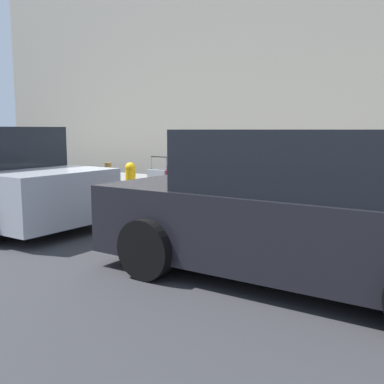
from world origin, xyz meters
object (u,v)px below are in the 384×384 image
at_px(fire_hydrant, 131,181).
at_px(suitcase_black_3, 224,195).
at_px(suitcase_navy_0, 305,201).
at_px(bollard_post, 108,181).
at_px(parked_car_charcoal_0, 300,210).
at_px(suitcase_red_1, 276,200).
at_px(suitcase_teal_2, 250,196).
at_px(suitcase_olive_4, 199,188).
at_px(suitcase_maroon_5, 181,185).
at_px(suitcase_silver_6, 159,186).

bearing_deg(fire_hydrant, suitcase_black_3, -178.40).
relative_size(suitcase_navy_0, bollard_post, 1.23).
relative_size(suitcase_navy_0, parked_car_charcoal_0, 0.22).
xyz_separation_m(suitcase_red_1, suitcase_teal_2, (0.50, -0.07, 0.01)).
relative_size(fire_hydrant, parked_car_charcoal_0, 0.18).
distance_m(suitcase_navy_0, suitcase_olive_4, 1.95).
xyz_separation_m(suitcase_navy_0, fire_hydrant, (3.58, -0.03, 0.10)).
relative_size(suitcase_teal_2, fire_hydrant, 1.17).
relative_size(suitcase_navy_0, suitcase_red_1, 1.49).
bearing_deg(suitcase_maroon_5, suitcase_teal_2, 178.49).
relative_size(suitcase_red_1, suitcase_olive_4, 0.59).
xyz_separation_m(suitcase_silver_6, parked_car_charcoal_0, (-3.65, 2.45, 0.26)).
relative_size(suitcase_navy_0, suitcase_maroon_5, 1.14).
bearing_deg(suitcase_maroon_5, suitcase_red_1, 176.86).
distance_m(suitcase_navy_0, suitcase_silver_6, 2.92).
distance_m(suitcase_black_3, bollard_post, 2.56).
relative_size(suitcase_maroon_5, parked_car_charcoal_0, 0.19).
height_order(suitcase_teal_2, suitcase_silver_6, suitcase_silver_6).
height_order(suitcase_red_1, suitcase_black_3, suitcase_black_3).
distance_m(suitcase_red_1, suitcase_black_3, 1.01).
height_order(suitcase_maroon_5, parked_car_charcoal_0, parked_car_charcoal_0).
bearing_deg(suitcase_black_3, bollard_post, 4.67).
height_order(suitcase_navy_0, suitcase_silver_6, suitcase_navy_0).
height_order(suitcase_navy_0, bollard_post, suitcase_navy_0).
bearing_deg(parked_car_charcoal_0, suitcase_silver_6, -33.86).
height_order(suitcase_teal_2, fire_hydrant, suitcase_teal_2).
height_order(suitcase_olive_4, suitcase_maroon_5, suitcase_olive_4).
bearing_deg(suitcase_olive_4, parked_car_charcoal_0, 138.99).
bearing_deg(suitcase_silver_6, parked_car_charcoal_0, 146.14).
relative_size(bollard_post, parked_car_charcoal_0, 0.18).
height_order(suitcase_red_1, suitcase_maroon_5, suitcase_maroon_5).
relative_size(suitcase_red_1, parked_car_charcoal_0, 0.15).
bearing_deg(fire_hydrant, bollard_post, 18.04).
bearing_deg(suitcase_black_3, suitcase_silver_6, -0.01).
relative_size(suitcase_red_1, suitcase_black_3, 0.72).
relative_size(suitcase_olive_4, parked_car_charcoal_0, 0.24).
bearing_deg(suitcase_red_1, parked_car_charcoal_0, 117.41).
bearing_deg(suitcase_navy_0, bollard_post, 1.65).
height_order(suitcase_teal_2, parked_car_charcoal_0, parked_car_charcoal_0).
bearing_deg(suitcase_black_3, suitcase_navy_0, 176.47).
bearing_deg(suitcase_olive_4, suitcase_silver_6, -6.81).
height_order(suitcase_black_3, suitcase_maroon_5, suitcase_black_3).
relative_size(suitcase_teal_2, suitcase_maroon_5, 1.10).
distance_m(suitcase_silver_6, bollard_post, 1.14).
distance_m(fire_hydrant, bollard_post, 0.48).
height_order(suitcase_black_3, bollard_post, suitcase_black_3).
xyz_separation_m(suitcase_teal_2, fire_hydrant, (2.59, 0.03, 0.11)).
height_order(suitcase_maroon_5, bollard_post, suitcase_maroon_5).
height_order(suitcase_silver_6, parked_car_charcoal_0, parked_car_charcoal_0).
xyz_separation_m(suitcase_maroon_5, fire_hydrant, (1.16, 0.07, 0.02)).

